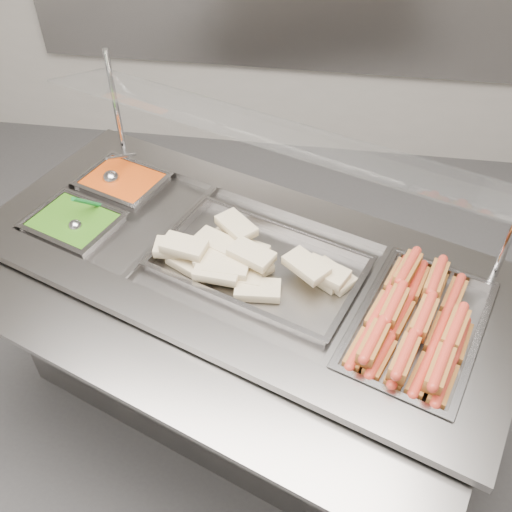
# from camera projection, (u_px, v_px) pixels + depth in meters

# --- Properties ---
(ground) EXTENTS (6.00, 6.00, 0.00)m
(ground) POSITION_uv_depth(u_px,v_px,m) (197.00, 485.00, 2.28)
(ground) COLOR #515153
(ground) RESTS_ON ground
(steam_counter) EXTENTS (2.03, 1.43, 0.89)m
(steam_counter) POSITION_uv_depth(u_px,v_px,m) (245.00, 336.00, 2.26)
(steam_counter) COLOR gray
(steam_counter) RESTS_ON ground
(tray_rail) EXTENTS (1.75, 0.95, 0.05)m
(tray_rail) POSITION_uv_depth(u_px,v_px,m) (158.00, 372.00, 1.67)
(tray_rail) COLOR gray
(tray_rail) RESTS_ON steam_counter
(sneeze_guard) EXTENTS (1.63, 0.85, 0.44)m
(sneeze_guard) POSITION_uv_depth(u_px,v_px,m) (275.00, 135.00, 1.84)
(sneeze_guard) COLOR #BCBDC1
(sneeze_guard) RESTS_ON steam_counter
(pan_hotdogs) EXTENTS (0.51, 0.63, 0.10)m
(pan_hotdogs) POSITION_uv_depth(u_px,v_px,m) (416.00, 333.00, 1.76)
(pan_hotdogs) COLOR gray
(pan_hotdogs) RESTS_ON steam_counter
(pan_wraps) EXTENTS (0.77, 0.61, 0.07)m
(pan_wraps) POSITION_uv_depth(u_px,v_px,m) (259.00, 267.00, 1.95)
(pan_wraps) COLOR gray
(pan_wraps) RESTS_ON steam_counter
(pan_beans) EXTENTS (0.36, 0.33, 0.10)m
(pan_beans) POSITION_uv_depth(u_px,v_px,m) (124.00, 188.00, 2.29)
(pan_beans) COLOR gray
(pan_beans) RESTS_ON steam_counter
(pan_peas) EXTENTS (0.36, 0.33, 0.10)m
(pan_peas) POSITION_uv_depth(u_px,v_px,m) (75.00, 229.00, 2.11)
(pan_peas) COLOR gray
(pan_peas) RESTS_ON steam_counter
(hotdogs_in_buns) EXTENTS (0.40, 0.57, 0.12)m
(hotdogs_in_buns) POSITION_uv_depth(u_px,v_px,m) (415.00, 325.00, 1.72)
(hotdogs_in_buns) COLOR #945D1F
(hotdogs_in_buns) RESTS_ON pan_hotdogs
(tortilla_wraps) EXTENTS (0.69, 0.36, 0.10)m
(tortilla_wraps) POSITION_uv_depth(u_px,v_px,m) (246.00, 260.00, 1.91)
(tortilla_wraps) COLOR #C8B686
(tortilla_wraps) RESTS_ON pan_wraps
(ladle) EXTENTS (0.10, 0.19, 0.14)m
(ladle) POSITION_uv_depth(u_px,v_px,m) (112.00, 177.00, 2.26)
(ladle) COLOR #B6B7BC
(ladle) RESTS_ON pan_beans
(serving_spoon) EXTENTS (0.09, 0.16, 0.15)m
(serving_spoon) POSITION_uv_depth(u_px,v_px,m) (78.00, 222.00, 2.06)
(serving_spoon) COLOR #B6B7BC
(serving_spoon) RESTS_ON pan_peas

